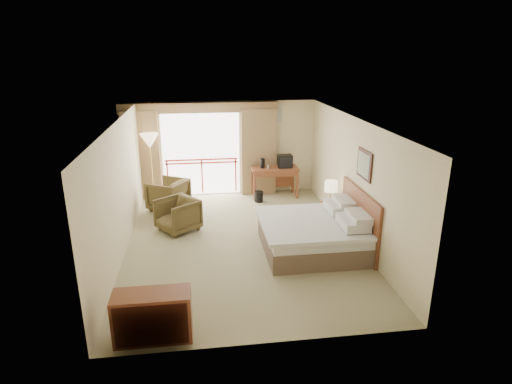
{
  "coord_description": "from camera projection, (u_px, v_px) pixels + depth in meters",
  "views": [
    {
      "loc": [
        -0.86,
        -8.66,
        4.09
      ],
      "look_at": [
        0.38,
        0.4,
        1.02
      ],
      "focal_mm": 30.0,
      "sensor_mm": 36.0,
      "label": 1
    }
  ],
  "objects": [
    {
      "name": "hvac_vent",
      "position": [
        273.0,
        113.0,
        12.23
      ],
      "size": [
        0.5,
        0.04,
        0.5
      ],
      "primitive_type": "cube",
      "color": "silver",
      "rests_on": "wall_back"
    },
    {
      "name": "curtain_left",
      "position": [
        142.0,
        156.0,
        11.98
      ],
      "size": [
        1.0,
        0.26,
        2.5
      ],
      "primitive_type": "cube",
      "color": "olive",
      "rests_on": "wall_back"
    },
    {
      "name": "dresser",
      "position": [
        153.0,
        316.0,
        6.25
      ],
      "size": [
        1.13,
        0.48,
        0.75
      ],
      "rotation": [
        0.0,
        0.0,
        -0.05
      ],
      "color": "brown",
      "rests_on": "floor"
    },
    {
      "name": "wastebasket",
      "position": [
        259.0,
        197.0,
        12.01
      ],
      "size": [
        0.28,
        0.28,
        0.3
      ],
      "primitive_type": "cylinder",
      "rotation": [
        0.0,
        0.0,
        -0.18
      ],
      "color": "black",
      "rests_on": "floor"
    },
    {
      "name": "side_table",
      "position": [
        164.0,
        207.0,
        10.7
      ],
      "size": [
        0.46,
        0.46,
        0.5
      ],
      "rotation": [
        0.0,
        0.0,
        0.34
      ],
      "color": "black",
      "rests_on": "floor"
    },
    {
      "name": "floor_lamp",
      "position": [
        150.0,
        144.0,
        11.55
      ],
      "size": [
        0.49,
        0.49,
        1.93
      ],
      "rotation": [
        0.0,
        0.0,
        0.26
      ],
      "color": "tan",
      "rests_on": "floor"
    },
    {
      "name": "desk",
      "position": [
        274.0,
        173.0,
        12.34
      ],
      "size": [
        1.33,
        0.64,
        0.87
      ],
      "rotation": [
        0.0,
        0.0,
        -0.02
      ],
      "color": "brown",
      "rests_on": "floor"
    },
    {
      "name": "wall_left",
      "position": [
        120.0,
        189.0,
        8.8
      ],
      "size": [
        0.0,
        7.0,
        7.0
      ],
      "primitive_type": "plane",
      "rotation": [
        1.57,
        0.0,
        1.57
      ],
      "color": "beige",
      "rests_on": "ground"
    },
    {
      "name": "valance",
      "position": [
        199.0,
        108.0,
        11.81
      ],
      "size": [
        4.4,
        0.22,
        0.28
      ],
      "primitive_type": "cube",
      "color": "olive",
      "rests_on": "wall_back"
    },
    {
      "name": "wall_back",
      "position": [
        229.0,
        148.0,
        12.4
      ],
      "size": [
        5.0,
        0.0,
        5.0
      ],
      "primitive_type": "plane",
      "rotation": [
        1.57,
        0.0,
        0.0
      ],
      "color": "beige",
      "rests_on": "ground"
    },
    {
      "name": "cup",
      "position": [
        268.0,
        167.0,
        12.14
      ],
      "size": [
        0.07,
        0.07,
        0.09
      ],
      "primitive_type": "cylinder",
      "rotation": [
        0.0,
        0.0,
        0.12
      ],
      "color": "white",
      "rests_on": "desk"
    },
    {
      "name": "book",
      "position": [
        163.0,
        201.0,
        10.65
      ],
      "size": [
        0.29,
        0.3,
        0.02
      ],
      "primitive_type": "imported",
      "rotation": [
        0.0,
        0.0,
        0.7
      ],
      "color": "white",
      "rests_on": "side_table"
    },
    {
      "name": "balcony_railing",
      "position": [
        202.0,
        168.0,
        12.44
      ],
      "size": [
        2.09,
        0.03,
        1.02
      ],
      "color": "red",
      "rests_on": "wall_back"
    },
    {
      "name": "wall_right",
      "position": [
        354.0,
        180.0,
        9.44
      ],
      "size": [
        0.0,
        7.0,
        7.0
      ],
      "primitive_type": "plane",
      "rotation": [
        1.57,
        0.0,
        -1.57
      ],
      "color": "beige",
      "rests_on": "ground"
    },
    {
      "name": "tv",
      "position": [
        285.0,
        161.0,
        12.2
      ],
      "size": [
        0.4,
        0.32,
        0.36
      ],
      "rotation": [
        0.0,
        0.0,
        -0.25
      ],
      "color": "black",
      "rests_on": "desk"
    },
    {
      "name": "nightstand",
      "position": [
        330.0,
        215.0,
        10.32
      ],
      "size": [
        0.42,
        0.49,
        0.56
      ],
      "primitive_type": "cube",
      "rotation": [
        0.0,
        0.0,
        -0.06
      ],
      "color": "brown",
      "rests_on": "floor"
    },
    {
      "name": "wall_front",
      "position": [
        267.0,
        260.0,
        5.83
      ],
      "size": [
        5.0,
        0.0,
        5.0
      ],
      "primitive_type": "plane",
      "rotation": [
        -1.57,
        0.0,
        0.0
      ],
      "color": "beige",
      "rests_on": "ground"
    },
    {
      "name": "table_lamp",
      "position": [
        331.0,
        187.0,
        10.14
      ],
      "size": [
        0.31,
        0.31,
        0.54
      ],
      "rotation": [
        0.0,
        0.0,
        -0.21
      ],
      "color": "tan",
      "rests_on": "nightstand"
    },
    {
      "name": "headboard",
      "position": [
        359.0,
        219.0,
        9.09
      ],
      "size": [
        0.06,
        2.1,
        1.3
      ],
      "primitive_type": "cube",
      "color": "brown",
      "rests_on": "wall_right"
    },
    {
      "name": "curtain_right",
      "position": [
        258.0,
        152.0,
        12.4
      ],
      "size": [
        1.0,
        0.26,
        2.5
      ],
      "primitive_type": "cube",
      "color": "olive",
      "rests_on": "wall_back"
    },
    {
      "name": "framed_art",
      "position": [
        364.0,
        165.0,
        8.71
      ],
      "size": [
        0.04,
        0.72,
        0.6
      ],
      "color": "black",
      "rests_on": "wall_right"
    },
    {
      "name": "ceiling",
      "position": [
        240.0,
        121.0,
        8.69
      ],
      "size": [
        7.0,
        7.0,
        0.0
      ],
      "primitive_type": "plane",
      "rotation": [
        3.14,
        0.0,
        0.0
      ],
      "color": "white",
      "rests_on": "wall_back"
    },
    {
      "name": "balcony_door",
      "position": [
        201.0,
        154.0,
        12.33
      ],
      "size": [
        2.4,
        0.0,
        2.4
      ],
      "primitive_type": "plane",
      "rotation": [
        1.57,
        0.0,
        0.0
      ],
      "color": "white",
      "rests_on": "wall_back"
    },
    {
      "name": "armchair_far",
      "position": [
        169.0,
        209.0,
        11.48
      ],
      "size": [
        1.24,
        1.23,
        0.83
      ],
      "primitive_type": "imported",
      "rotation": [
        0.0,
        0.0,
        -2.12
      ],
      "color": "#473A1E",
      "rests_on": "floor"
    },
    {
      "name": "bed",
      "position": [
        315.0,
        233.0,
        9.06
      ],
      "size": [
        2.13,
        2.06,
        0.97
      ],
      "color": "brown",
      "rests_on": "floor"
    },
    {
      "name": "coffee_maker",
      "position": [
        263.0,
        163.0,
        12.14
      ],
      "size": [
        0.15,
        0.15,
        0.29
      ],
      "primitive_type": "cylinder",
      "rotation": [
        0.0,
        0.0,
        0.1
      ],
      "color": "black",
      "rests_on": "desk"
    },
    {
      "name": "armchair_near",
      "position": [
        179.0,
        230.0,
        10.16
      ],
      "size": [
        1.18,
        1.18,
        0.78
      ],
      "primitive_type": "imported",
      "rotation": [
        0.0,
        0.0,
        -0.93
      ],
      "color": "#473A1E",
      "rests_on": "floor"
    },
    {
      "name": "floor",
      "position": [
        242.0,
        242.0,
        9.55
      ],
      "size": [
        7.0,
        7.0,
        0.0
      ],
      "primitive_type": "plane",
      "color": "#968F67",
      "rests_on": "ground"
    },
    {
      "name": "phone",
      "position": [
        331.0,
        205.0,
        10.07
      ],
      "size": [
        0.21,
        0.18,
        0.08
      ],
      "primitive_type": "cube",
      "rotation": [
        0.0,
        0.0,
        0.35
      ],
      "color": "black",
      "rests_on": "nightstand"
    }
  ]
}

